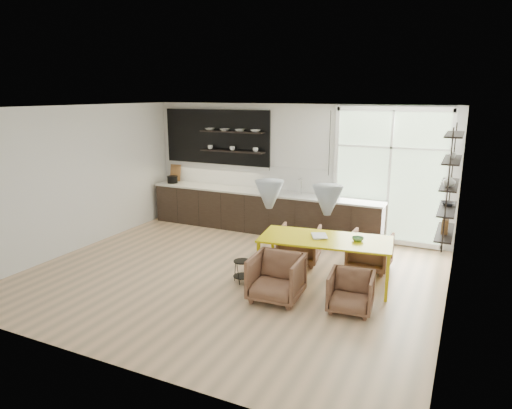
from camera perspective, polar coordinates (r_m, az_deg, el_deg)
The scene contains 11 objects.
room at distance 8.44m, azimuth 3.71°, elevation 2.36°, with size 7.02×6.01×2.91m.
kitchen_run at distance 10.55m, azimuth 0.38°, elevation -0.09°, with size 5.54×0.69×2.75m.
right_shelving at distance 7.92m, azimuth 22.99°, elevation 1.92°, with size 0.26×1.22×1.90m.
dining_table at distance 7.67m, azimuth 8.66°, elevation -4.59°, with size 2.26×1.25×0.79m.
armchair_back_left at distance 8.68m, azimuth 5.42°, elevation -4.99°, with size 0.74×0.76×0.69m, color brown.
armchair_back_right at distance 8.56m, azimuth 14.04°, elevation -5.69°, with size 0.72×0.74×0.68m, color brown.
armchair_front_left at distance 7.13m, azimuth 2.55°, elevation -9.10°, with size 0.77×0.79×0.72m, color brown.
armchair_front_right at distance 6.94m, azimuth 11.77°, elevation -10.63°, with size 0.63×0.65×0.59m, color brown.
wire_stool at distance 7.78m, azimuth -1.76°, elevation -7.98°, with size 0.30×0.30×0.38m.
table_book at distance 7.69m, azimuth 7.00°, elevation -3.94°, with size 0.25×0.34×0.03m, color white.
table_bowl at distance 7.62m, azimuth 12.61°, elevation -4.24°, with size 0.19×0.19×0.06m, color #5A8D55.
Camera 1 is at (3.61, -6.61, 3.13)m, focal length 32.00 mm.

